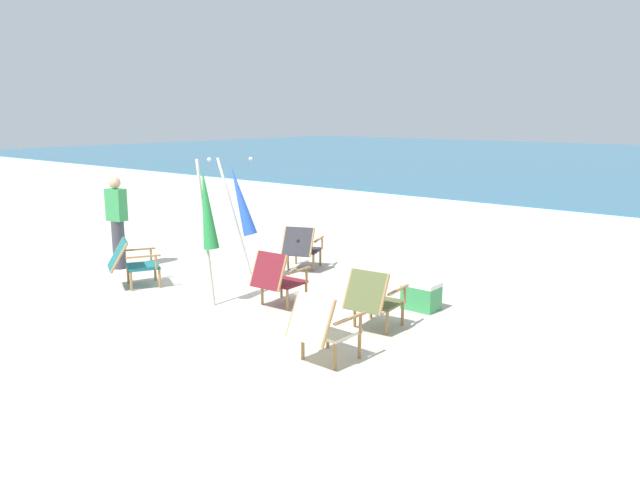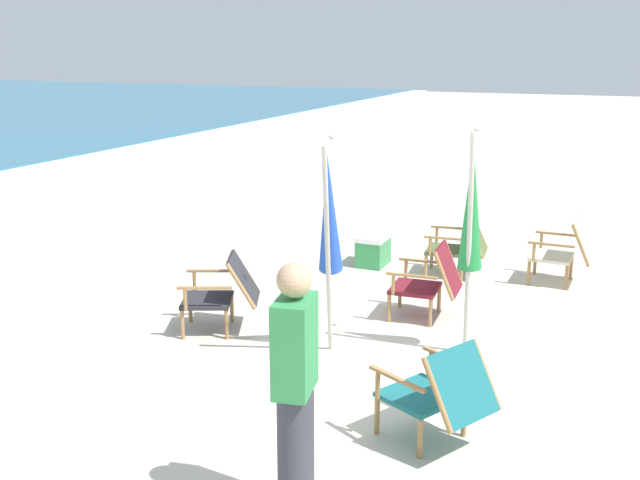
% 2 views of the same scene
% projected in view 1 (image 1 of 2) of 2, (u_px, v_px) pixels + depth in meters
% --- Properties ---
extents(ground_plane, '(80.00, 80.00, 0.00)m').
position_uv_depth(ground_plane, '(223.00, 288.00, 9.83)').
color(ground_plane, beige).
extents(surf_band, '(80.00, 1.10, 0.06)m').
position_uv_depth(surf_band, '(504.00, 208.00, 17.98)').
color(surf_band, white).
rests_on(surf_band, ground).
extents(beach_chair_mid_center, '(0.62, 0.73, 0.81)m').
position_uv_depth(beach_chair_mid_center, '(277.00, 277.00, 8.83)').
color(beach_chair_mid_center, maroon).
rests_on(beach_chair_mid_center, ground).
extents(beach_chair_far_center, '(0.82, 0.92, 0.78)m').
position_uv_depth(beach_chair_far_center, '(301.00, 246.00, 10.90)').
color(beach_chair_far_center, '#28282D').
rests_on(beach_chair_far_center, ground).
extents(beach_chair_front_left, '(0.61, 0.73, 0.80)m').
position_uv_depth(beach_chair_front_left, '(322.00, 326.00, 6.82)').
color(beach_chair_front_left, beige).
rests_on(beach_chair_front_left, ground).
extents(beach_chair_front_right, '(0.65, 0.78, 0.80)m').
position_uv_depth(beach_chair_front_right, '(373.00, 298.00, 7.86)').
color(beach_chair_front_right, '#515B33').
rests_on(beach_chair_front_right, ground).
extents(beach_chair_back_left, '(0.87, 0.95, 0.78)m').
position_uv_depth(beach_chair_back_left, '(132.00, 261.00, 9.83)').
color(beach_chair_back_left, '#196066').
rests_on(beach_chair_back_left, ground).
extents(umbrella_furled_green, '(0.37, 0.25, 2.12)m').
position_uv_depth(umbrella_furled_green, '(207.00, 210.00, 8.73)').
color(umbrella_furled_green, '#B7B2A8').
rests_on(umbrella_furled_green, ground).
extents(umbrella_furled_blue, '(0.71, 0.36, 2.05)m').
position_uv_depth(umbrella_furled_blue, '(240.00, 201.00, 9.93)').
color(umbrella_furled_blue, '#B7B2A8').
rests_on(umbrella_furled_blue, ground).
extents(person_near_chairs, '(0.37, 0.26, 1.63)m').
position_uv_depth(person_near_chairs, '(117.00, 222.00, 10.93)').
color(person_near_chairs, '#383842').
rests_on(person_near_chairs, ground).
extents(cooler_box, '(0.49, 0.35, 0.40)m').
position_uv_depth(cooler_box, '(421.00, 295.00, 8.75)').
color(cooler_box, '#338C4C').
rests_on(cooler_box, ground).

